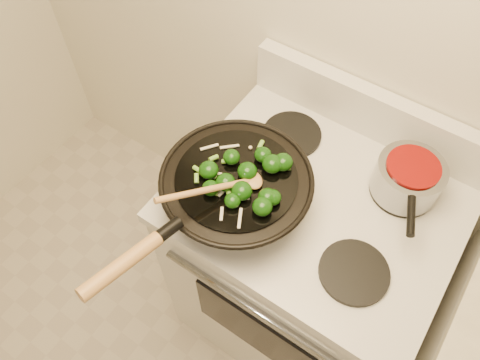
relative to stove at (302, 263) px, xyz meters
The scene contains 5 objects.
stove is the anchor object (origin of this frame).
wok 0.58m from the stove, 138.85° to the right, with size 0.40×0.66×0.20m.
stirfry 0.64m from the stove, 135.20° to the right, with size 0.27×0.26×0.05m.
wooden_spoon 0.67m from the stove, 130.31° to the right, with size 0.17×0.26×0.10m.
saucepan 0.57m from the stove, 38.79° to the left, with size 0.18×0.29×0.11m.
Camera 1 is at (-0.02, 0.47, 2.03)m, focal length 35.00 mm.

